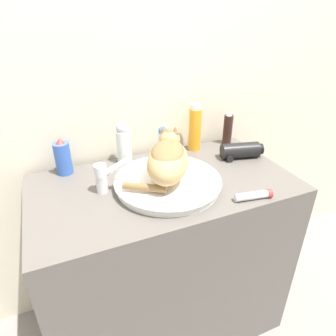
# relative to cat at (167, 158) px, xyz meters

# --- Properties ---
(wall_back) EXTENTS (8.00, 0.05, 2.40)m
(wall_back) POSITION_rel_cat_xyz_m (0.00, 0.38, 0.23)
(wall_back) COLOR beige
(wall_back) RESTS_ON ground_plane
(vanity_counter) EXTENTS (1.07, 0.58, 0.85)m
(vanity_counter) POSITION_rel_cat_xyz_m (0.00, 0.03, -0.55)
(vanity_counter) COLOR #56514C
(vanity_counter) RESTS_ON ground_plane
(sink_basin) EXTENTS (0.43, 0.43, 0.04)m
(sink_basin) POSITION_rel_cat_xyz_m (-0.00, -0.01, -0.10)
(sink_basin) COLOR white
(sink_basin) RESTS_ON vanity_counter
(cat) EXTENTS (0.32, 0.32, 0.17)m
(cat) POSITION_rel_cat_xyz_m (0.00, 0.00, 0.00)
(cat) COLOR tan
(cat) RESTS_ON sink_basin
(faucet) EXTENTS (0.13, 0.06, 0.14)m
(faucet) POSITION_rel_cat_xyz_m (-0.23, 0.05, -0.05)
(faucet) COLOR silver
(faucet) RESTS_ON vanity_counter
(deodorant_stick) EXTENTS (0.05, 0.05, 0.15)m
(deodorant_stick) POSITION_rel_cat_xyz_m (0.09, 0.27, -0.05)
(deodorant_stick) COLOR silver
(deodorant_stick) RESTS_ON vanity_counter
(lotion_bottle_white) EXTENTS (0.07, 0.07, 0.19)m
(lotion_bottle_white) POSITION_rel_cat_xyz_m (-0.10, 0.27, -0.03)
(lotion_bottle_white) COLOR silver
(lotion_bottle_white) RESTS_ON vanity_counter
(shampoo_bottle_tall) EXTENTS (0.06, 0.06, 0.23)m
(shampoo_bottle_tall) POSITION_rel_cat_xyz_m (0.26, 0.27, -0.01)
(shampoo_bottle_tall) COLOR orange
(shampoo_bottle_tall) RESTS_ON vanity_counter
(spray_bottle_trigger) EXTENTS (0.07, 0.07, 0.16)m
(spray_bottle_trigger) POSITION_rel_cat_xyz_m (-0.36, 0.27, -0.05)
(spray_bottle_trigger) COLOR #335BB7
(spray_bottle_trigger) RESTS_ON vanity_counter
(hairspray_can_black) EXTENTS (0.05, 0.05, 0.17)m
(hairspray_can_black) POSITION_rel_cat_xyz_m (0.46, 0.27, -0.04)
(hairspray_can_black) COLOR #331E19
(hairspray_can_black) RESTS_ON vanity_counter
(cream_tube) EXTENTS (0.15, 0.06, 0.03)m
(cream_tube) POSITION_rel_cat_xyz_m (0.26, -0.21, -0.11)
(cream_tube) COLOR silver
(cream_tube) RESTS_ON vanity_counter
(hair_dryer) EXTENTS (0.21, 0.12, 0.07)m
(hair_dryer) POSITION_rel_cat_xyz_m (0.42, 0.10, -0.09)
(hair_dryer) COLOR black
(hair_dryer) RESTS_ON vanity_counter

